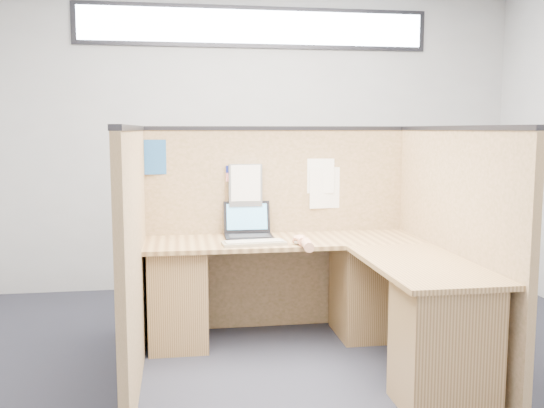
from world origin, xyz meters
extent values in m
plane|color=#21232E|center=(0.00, 0.00, 0.00)|extent=(5.00, 5.00, 0.00)
plane|color=#A6A9AC|center=(0.00, 2.25, 1.40)|extent=(5.00, 0.00, 5.00)
plane|color=#A6A9AC|center=(0.00, -2.25, 1.40)|extent=(5.00, 0.00, 5.00)
cube|color=#232328|center=(0.00, 2.24, 2.45)|extent=(3.30, 0.02, 0.38)
cube|color=white|center=(0.00, 2.22, 2.45)|extent=(3.20, 0.01, 0.30)
cube|color=brown|center=(0.00, 1.00, 0.75)|extent=(2.05, 0.05, 1.50)
cube|color=#232328|center=(0.00, 1.00, 1.51)|extent=(2.05, 0.06, 0.03)
cube|color=brown|center=(-1.00, 0.10, 0.75)|extent=(0.05, 1.80, 1.50)
cube|color=#232328|center=(-1.00, 0.10, 1.51)|extent=(0.06, 1.80, 0.03)
cube|color=brown|center=(1.00, 0.10, 0.75)|extent=(0.05, 1.80, 1.50)
cube|color=#232328|center=(1.00, 0.10, 1.51)|extent=(0.06, 1.80, 0.03)
cube|color=brown|center=(0.00, 0.68, 0.71)|extent=(1.95, 0.60, 0.03)
cube|color=brown|center=(0.68, -0.20, 0.71)|extent=(0.60, 1.15, 0.03)
cube|color=brown|center=(-0.75, 0.68, 0.35)|extent=(0.40, 0.50, 0.70)
cube|color=brown|center=(0.60, 0.68, 0.35)|extent=(0.40, 0.50, 0.70)
cube|color=brown|center=(0.68, -0.52, 0.35)|extent=(0.50, 0.40, 0.70)
cube|color=black|center=(-0.24, 0.76, 0.74)|extent=(0.35, 0.26, 0.02)
cube|color=black|center=(-0.24, 0.92, 0.86)|extent=(0.34, 0.08, 0.23)
cube|color=teal|center=(-0.24, 0.91, 0.86)|extent=(0.30, 0.06, 0.19)
cube|color=gray|center=(-0.23, 0.50, 0.74)|extent=(0.44, 0.18, 0.02)
cube|color=silver|center=(-0.23, 0.50, 0.76)|extent=(0.40, 0.15, 0.01)
ellipsoid|color=#BCBCC1|center=(0.07, 0.48, 0.75)|extent=(0.11, 0.08, 0.04)
ellipsoid|color=tan|center=(0.07, 0.47, 0.77)|extent=(0.08, 0.10, 0.05)
cylinder|color=tan|center=(0.08, 0.42, 0.76)|extent=(0.06, 0.05, 0.06)
cylinder|color=tan|center=(0.09, 0.29, 0.76)|extent=(0.09, 0.24, 0.07)
cube|color=#1E4F8B|center=(-0.88, 0.97, 1.31)|extent=(0.19, 0.03, 0.25)
cylinder|color=olive|center=(-0.39, 0.96, 1.08)|extent=(0.01, 0.01, 0.32)
cube|color=red|center=(-0.29, 0.96, 1.18)|extent=(0.18, 0.00, 0.12)
cube|color=navy|center=(-0.35, 0.95, 1.21)|extent=(0.07, 0.00, 0.05)
cube|color=slate|center=(-0.24, 0.94, 1.09)|extent=(0.25, 0.05, 0.32)
cube|color=white|center=(-0.24, 0.92, 1.11)|extent=(0.22, 0.01, 0.27)
cube|color=white|center=(0.34, 0.97, 1.16)|extent=(0.21, 0.02, 0.26)
cube|color=white|center=(0.37, 0.97, 1.06)|extent=(0.25, 0.02, 0.31)
camera|label=1|loc=(-0.74, -3.49, 1.51)|focal=40.00mm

